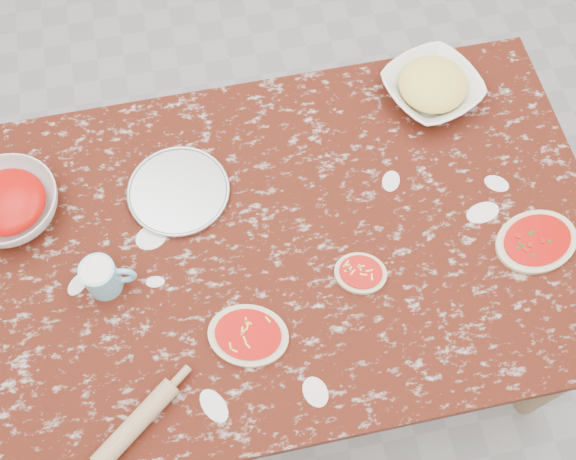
# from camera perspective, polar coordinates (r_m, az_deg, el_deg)

# --- Properties ---
(ground) EXTENTS (4.00, 4.00, 0.00)m
(ground) POSITION_cam_1_polar(r_m,az_deg,el_deg) (2.41, -0.00, -8.22)
(ground) COLOR gray
(worktable) EXTENTS (1.60, 1.00, 0.75)m
(worktable) POSITION_cam_1_polar(r_m,az_deg,el_deg) (1.78, -0.00, -1.84)
(worktable) COLOR #3C120A
(worktable) RESTS_ON ground
(pizza_tray) EXTENTS (0.32, 0.32, 0.01)m
(pizza_tray) POSITION_cam_1_polar(r_m,az_deg,el_deg) (1.78, -9.18, 3.21)
(pizza_tray) COLOR #B2B2B7
(pizza_tray) RESTS_ON worktable
(sauce_bowl) EXTENTS (0.34, 0.34, 0.08)m
(sauce_bowl) POSITION_cam_1_polar(r_m,az_deg,el_deg) (1.84, -22.37, 1.95)
(sauce_bowl) COLOR white
(sauce_bowl) RESTS_ON worktable
(cheese_bowl) EXTENTS (0.32, 0.32, 0.06)m
(cheese_bowl) POSITION_cam_1_polar(r_m,az_deg,el_deg) (1.95, 11.98, 11.56)
(cheese_bowl) COLOR white
(cheese_bowl) RESTS_ON worktable
(flour_mug) EXTENTS (0.13, 0.09, 0.10)m
(flour_mug) POSITION_cam_1_polar(r_m,az_deg,el_deg) (1.67, -15.31, -3.83)
(flour_mug) COLOR #76C2E5
(flour_mug) RESTS_ON worktable
(pizza_left) EXTENTS (0.23, 0.21, 0.02)m
(pizza_left) POSITION_cam_1_polar(r_m,az_deg,el_deg) (1.61, -3.36, -8.82)
(pizza_left) COLOR beige
(pizza_left) RESTS_ON worktable
(pizza_mid) EXTENTS (0.16, 0.15, 0.02)m
(pizza_mid) POSITION_cam_1_polar(r_m,az_deg,el_deg) (1.67, 6.12, -3.63)
(pizza_mid) COLOR beige
(pizza_mid) RESTS_ON worktable
(pizza_right) EXTENTS (0.25, 0.21, 0.02)m
(pizza_right) POSITION_cam_1_polar(r_m,az_deg,el_deg) (1.81, 20.15, -0.89)
(pizza_right) COLOR beige
(pizza_right) RESTS_ON worktable
(rolling_pin) EXTENTS (0.21, 0.17, 0.05)m
(rolling_pin) POSITION_cam_1_polar(r_m,az_deg,el_deg) (1.58, -12.67, -15.62)
(rolling_pin) COLOR tan
(rolling_pin) RESTS_ON worktable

